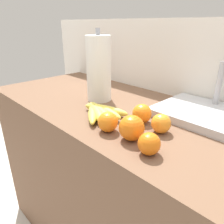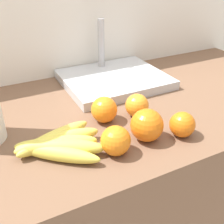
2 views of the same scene
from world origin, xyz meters
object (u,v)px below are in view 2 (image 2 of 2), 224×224
object	(u,v)px
orange_back_left	(116,141)
orange_back_right	(104,110)
orange_right	(137,106)
orange_front	(182,125)
sink_basin	(114,78)
banana_bunch	(57,145)
orange_center	(147,125)

from	to	relation	value
orange_back_left	orange_back_right	distance (m)	0.14
orange_right	orange_front	world-z (taller)	orange_right
orange_right	sink_basin	world-z (taller)	sink_basin
sink_basin	orange_right	bearing A→B (deg)	-101.07
banana_bunch	orange_right	bearing A→B (deg)	12.91
sink_basin	orange_center	bearing A→B (deg)	-103.77
orange_back_left	sink_basin	size ratio (longest dim) A/B	0.20
sink_basin	orange_back_right	bearing A→B (deg)	-122.83
banana_bunch	orange_front	xyz separation A→B (m)	(0.30, -0.08, 0.01)
orange_right	orange_back_right	distance (m)	0.10
orange_center	orange_back_right	distance (m)	0.14
banana_bunch	orange_center	world-z (taller)	orange_center
orange_center	orange_front	world-z (taller)	orange_center
orange_back_right	sink_basin	xyz separation A→B (m)	(0.14, 0.22, -0.02)
banana_bunch	sink_basin	xyz separation A→B (m)	(0.30, 0.29, -0.00)
orange_front	sink_basin	world-z (taller)	sink_basin
orange_center	orange_front	bearing A→B (deg)	-16.87
orange_back_right	orange_front	world-z (taller)	orange_back_right
banana_bunch	orange_back_left	xyz separation A→B (m)	(0.12, -0.07, 0.02)
banana_bunch	orange_back_right	bearing A→B (deg)	25.35
orange_back_left	orange_back_right	bearing A→B (deg)	75.10
orange_back_right	sink_basin	size ratio (longest dim) A/B	0.21
banana_bunch	orange_right	size ratio (longest dim) A/B	3.13
orange_front	orange_back_right	bearing A→B (deg)	133.99
banana_bunch	orange_back_left	distance (m)	0.14
orange_right	sink_basin	distance (m)	0.24
orange_right	orange_center	bearing A→B (deg)	-109.41
orange_back_left	orange_right	bearing A→B (deg)	42.91
orange_center	orange_back_left	xyz separation A→B (m)	(-0.09, -0.01, -0.01)
orange_right	orange_front	bearing A→B (deg)	-69.32
banana_bunch	orange_back_right	world-z (taller)	orange_back_right
orange_back_right	orange_front	distance (m)	0.21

